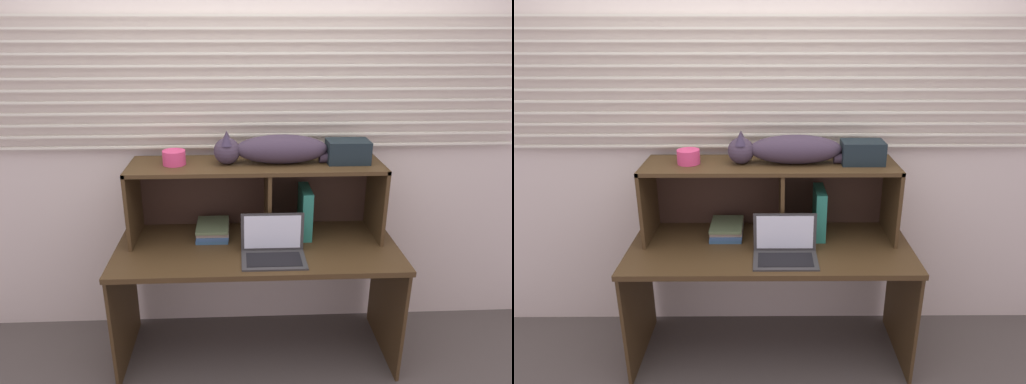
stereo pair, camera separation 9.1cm
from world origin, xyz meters
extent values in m
plane|color=#4C4742|center=(0.00, 0.00, 0.00)|extent=(4.40, 4.40, 0.00)
cube|color=beige|center=(0.00, 0.55, 1.25)|extent=(4.40, 0.04, 2.50)
cube|color=silver|center=(0.00, 0.50, 1.22)|extent=(3.11, 0.02, 0.01)
cube|color=silver|center=(0.00, 0.50, 1.28)|extent=(3.11, 0.02, 0.01)
cube|color=silver|center=(0.00, 0.50, 1.35)|extent=(3.11, 0.02, 0.01)
cube|color=silver|center=(0.00, 0.50, 1.41)|extent=(3.11, 0.02, 0.01)
cube|color=silver|center=(0.00, 0.50, 1.48)|extent=(3.11, 0.02, 0.01)
cube|color=silver|center=(0.00, 0.50, 1.54)|extent=(3.11, 0.02, 0.01)
cube|color=silver|center=(0.00, 0.50, 1.61)|extent=(3.11, 0.02, 0.01)
cube|color=silver|center=(0.00, 0.50, 1.67)|extent=(3.11, 0.02, 0.01)
cube|color=silver|center=(0.00, 0.50, 1.74)|extent=(3.11, 0.02, 0.01)
cube|color=silver|center=(0.00, 0.50, 1.80)|extent=(3.11, 0.02, 0.01)
cube|color=silver|center=(0.00, 0.50, 1.87)|extent=(3.11, 0.02, 0.01)
cube|color=silver|center=(0.00, 0.50, 1.93)|extent=(3.11, 0.02, 0.01)
cube|color=#402E18|center=(0.00, 0.18, 0.71)|extent=(1.57, 0.65, 0.03)
cube|color=#402E18|center=(-0.78, 0.18, 0.35)|extent=(0.02, 0.59, 0.69)
cube|color=#402E18|center=(0.78, 0.18, 0.35)|extent=(0.02, 0.59, 0.69)
cube|color=#402E18|center=(0.00, 0.32, 1.15)|extent=(1.41, 0.36, 0.02)
cube|color=#402E18|center=(-0.69, 0.32, 0.95)|extent=(0.02, 0.36, 0.44)
cube|color=#402E18|center=(0.69, 0.32, 0.95)|extent=(0.02, 0.36, 0.44)
cube|color=#402E18|center=(0.07, 0.32, 0.93)|extent=(0.02, 0.34, 0.42)
cube|color=#3C291E|center=(0.00, 0.50, 0.95)|extent=(1.41, 0.01, 0.44)
ellipsoid|color=#392E3D|center=(0.14, 0.32, 1.25)|extent=(0.51, 0.17, 0.16)
sphere|color=#392E3D|center=(-0.16, 0.32, 1.24)|extent=(0.15, 0.15, 0.15)
cone|color=#352C41|center=(-0.16, 0.28, 1.31)|extent=(0.07, 0.07, 0.07)
cone|color=#362C39|center=(-0.16, 0.35, 1.31)|extent=(0.07, 0.07, 0.07)
cylinder|color=#392E3D|center=(0.49, 0.32, 1.20)|extent=(0.28, 0.06, 0.06)
cube|color=#333333|center=(0.08, 0.01, 0.73)|extent=(0.34, 0.21, 0.01)
cube|color=#333333|center=(0.08, 0.11, 0.84)|extent=(0.34, 0.01, 0.22)
cube|color=white|center=(0.08, 0.11, 0.84)|extent=(0.30, 0.00, 0.19)
cube|color=black|center=(0.08, 0.00, 0.74)|extent=(0.29, 0.15, 0.00)
cube|color=#287F69|center=(0.28, 0.32, 0.87)|extent=(0.06, 0.23, 0.29)
cube|color=#2F5476|center=(-0.25, 0.32, 0.74)|extent=(0.18, 0.23, 0.02)
cube|color=#345480|center=(-0.25, 0.32, 0.75)|extent=(0.18, 0.23, 0.02)
cube|color=gray|center=(-0.25, 0.33, 0.78)|extent=(0.18, 0.23, 0.02)
cube|color=#556845|center=(-0.25, 0.31, 0.80)|extent=(0.18, 0.23, 0.02)
cylinder|color=#D33E6F|center=(-0.45, 0.32, 1.20)|extent=(0.13, 0.13, 0.08)
cube|color=black|center=(0.51, 0.32, 1.23)|extent=(0.23, 0.16, 0.13)
camera|label=1|loc=(-0.11, -2.07, 1.89)|focal=31.57mm
camera|label=2|loc=(-0.02, -2.07, 1.89)|focal=31.57mm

